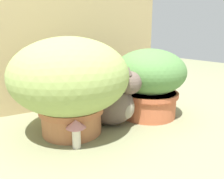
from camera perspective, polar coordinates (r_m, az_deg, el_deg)
The scene contains 6 objects.
ground_plane at distance 1.05m, azimuth -5.46°, elevation -11.34°, with size 6.00×6.00×0.00m, color gray.
cardboard_backdrop at distance 1.44m, azimuth -9.29°, elevation 15.51°, with size 1.18×0.03×0.99m, color tan.
grass_planter at distance 1.02m, azimuth -10.60°, elevation 2.31°, with size 0.53×0.53×0.44m.
leafy_planter at distance 1.25m, azimuth 9.42°, elevation 2.26°, with size 0.39×0.39×0.38m.
cat at distance 1.12m, azimuth -0.03°, elevation -3.10°, with size 0.29×0.36×0.32m.
mushroom_ornament_pink at distance 0.92m, azimuth -9.13°, elevation -9.70°, with size 0.08×0.08×0.12m.
Camera 1 is at (-0.39, -0.87, 0.45)m, focal length 35.96 mm.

